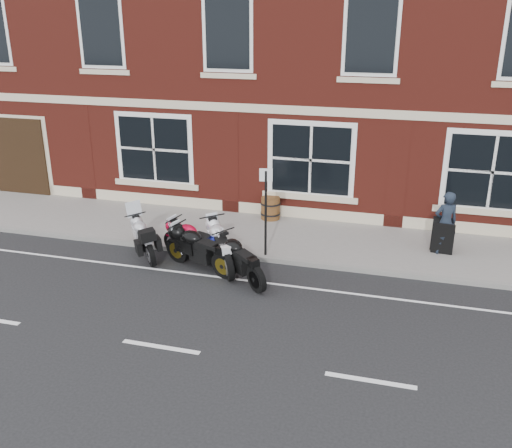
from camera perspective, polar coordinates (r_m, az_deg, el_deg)
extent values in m
plane|color=black|center=(13.83, -4.33, -5.63)|extent=(80.00, 80.00, 0.00)
cube|color=slate|center=(16.41, -0.84, -0.96)|extent=(30.00, 3.00, 0.12)
cube|color=slate|center=(15.02, -2.53, -3.11)|extent=(30.00, 0.16, 0.12)
cube|color=maroon|center=(22.54, 4.78, 20.37)|extent=(24.00, 12.00, 12.00)
cylinder|color=black|center=(15.93, -11.53, -1.13)|extent=(0.48, 0.56, 0.61)
cylinder|color=black|center=(14.67, -10.37, -3.00)|extent=(0.48, 0.56, 0.61)
cube|color=black|center=(15.22, -11.09, -0.83)|extent=(0.66, 0.74, 0.21)
ellipsoid|color=#ACABB0|center=(15.31, -11.24, -0.24)|extent=(0.61, 0.64, 0.31)
cube|color=black|center=(14.85, -10.79, -1.05)|extent=(0.52, 0.57, 0.10)
cube|color=silver|center=(15.64, -11.72, 1.56)|extent=(0.34, 0.28, 0.43)
cylinder|color=black|center=(15.29, -8.06, -1.77)|extent=(0.66, 0.36, 0.66)
cylinder|color=black|center=(14.35, -3.79, -3.15)|extent=(0.66, 0.36, 0.66)
cube|color=black|center=(14.70, -6.19, -1.14)|extent=(0.86, 0.53, 0.23)
ellipsoid|color=#BB0829|center=(14.76, -6.65, -0.56)|extent=(0.67, 0.55, 0.33)
cube|color=black|center=(14.41, -5.00, -1.21)|extent=(0.62, 0.45, 0.10)
cylinder|color=black|center=(14.78, -7.74, -2.50)|extent=(0.69, 0.39, 0.69)
cylinder|color=black|center=(13.79, -3.14, -4.09)|extent=(0.69, 0.39, 0.69)
cube|color=black|center=(14.16, -5.73, -1.86)|extent=(0.90, 0.57, 0.24)
ellipsoid|color=black|center=(14.22, -6.22, -1.22)|extent=(0.71, 0.59, 0.35)
cube|color=black|center=(13.86, -4.44, -1.95)|extent=(0.66, 0.48, 0.11)
cylinder|color=black|center=(15.13, -3.99, -1.75)|extent=(0.49, 0.68, 0.71)
cylinder|color=black|center=(13.69, -2.62, -4.24)|extent=(0.49, 0.68, 0.71)
cube|color=black|center=(14.31, -3.42, -1.46)|extent=(0.68, 0.90, 0.24)
ellipsoid|color=silver|center=(14.41, -3.57, -0.73)|extent=(0.66, 0.74, 0.35)
cube|color=black|center=(13.87, -3.04, -1.79)|extent=(0.56, 0.67, 0.11)
cylinder|color=black|center=(14.31, -3.04, -3.18)|extent=(0.58, 0.55, 0.67)
cylinder|color=black|center=(13.13, 0.17, -5.47)|extent=(0.58, 0.55, 0.67)
cube|color=black|center=(13.61, -1.63, -2.84)|extent=(0.78, 0.75, 0.23)
ellipsoid|color=black|center=(13.68, -1.97, -2.13)|extent=(0.68, 0.67, 0.33)
cube|color=black|center=(13.24, -0.72, -3.12)|extent=(0.61, 0.59, 0.10)
imported|color=#19212D|center=(15.46, 18.42, 0.11)|extent=(0.72, 0.60, 1.68)
cylinder|color=#422D11|center=(17.30, 1.46, 1.60)|extent=(0.57, 0.57, 0.67)
cylinder|color=black|center=(17.35, 1.45, 1.10)|extent=(0.60, 0.60, 0.05)
cylinder|color=black|center=(17.25, 1.46, 2.10)|extent=(0.60, 0.60, 0.05)
cylinder|color=black|center=(14.46, 0.98, 1.01)|extent=(0.06, 0.06, 2.26)
cube|color=silver|center=(14.14, 1.00, 4.93)|extent=(0.33, 0.08, 0.33)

